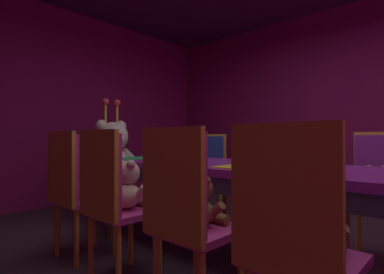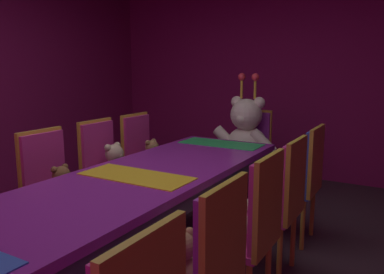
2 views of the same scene
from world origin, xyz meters
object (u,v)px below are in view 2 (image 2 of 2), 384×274
Objects in this scene: chair_right_1 at (208,266)px; king_teddy_bear at (245,133)px; chair_right_4 at (306,173)px; chair_right_3 at (284,194)px; chair_left_2 at (49,180)px; teddy_right_2 at (231,216)px; teddy_right_1 at (181,262)px; teddy_left_3 at (115,164)px; teddy_right_4 at (288,173)px; teddy_right_3 at (264,192)px; throne_chair at (251,145)px; teddy_left_2 at (62,186)px; banquet_table at (136,189)px; chair_left_3 at (103,163)px; chair_left_4 at (141,152)px; chair_right_2 at (255,220)px; teddy_left_4 at (153,155)px.

chair_right_1 is 1.06× the size of king_teddy_bear.
chair_right_3 is at bearing 90.61° from chair_right_4.
chair_left_2 is 1.51m from teddy_right_2.
chair_right_4 is at bearing -94.06° from teddy_right_1.
teddy_left_3 is 1.51m from teddy_right_4.
throne_chair is (-0.69, 1.49, 0.01)m from teddy_right_3.
teddy_left_2 is 0.63m from teddy_left_3.
teddy_left_3 is (-0.03, 0.63, 0.02)m from teddy_left_2.
chair_right_3 is at bearing 19.54° from chair_left_2.
king_teddy_bear is (0.00, 1.88, 0.10)m from banquet_table.
chair_left_3 is 1.00× the size of chair_left_4.
chair_left_3 is at bearing -30.58° from throne_chair.
chair_right_1 and chair_right_4 have the same top height.
banquet_table is at bearing 55.10° from chair_right_4.
chair_left_4 and chair_right_2 have the same top height.
chair_right_2 is (0.13, 0.59, 0.02)m from teddy_right_1.
chair_left_3 is (-0.03, 0.63, 0.00)m from chair_left_2.
chair_right_3 reaches higher than banquet_table.
king_teddy_bear is (0.84, 0.73, 0.16)m from chair_left_4.
chair_right_1 is 3.34× the size of teddy_right_4.
chair_left_2 is 3.34× the size of teddy_right_4.
chair_left_3 and throne_chair have the same top height.
teddy_left_3 is 0.36× the size of chair_right_3.
teddy_right_1 is at bearing 90.66° from teddy_right_3.
king_teddy_bear reaches higher than chair_right_4.
teddy_left_2 is at bearing -89.20° from teddy_left_4.
chair_right_4 is 3.34× the size of teddy_right_4.
banquet_table is at bearing -0.00° from throne_chair.
throne_chair is at bearing 63.91° from teddy_left_3.
chair_left_2 is 1.00× the size of chair_right_2.
chair_left_2 is 2.81× the size of teddy_left_3.
teddy_left_3 is at bearing 92.47° from teddy_left_2.
teddy_left_2 is 0.29× the size of throne_chair.
teddy_right_1 is 0.97× the size of teddy_right_4.
chair_left_3 is 1.00× the size of chair_right_3.
chair_right_2 reaches higher than banquet_table.
chair_right_4 is (1.67, 0.03, 0.00)m from chair_left_4.
chair_right_3 is at bearing -19.35° from chair_left_4.
chair_right_3 is (-0.01, 1.14, 0.00)m from chair_right_1.
chair_left_2 is at bearing 1.80° from teddy_right_2.
chair_left_3 is 3.01× the size of teddy_right_2.
chair_right_1 is 1.00× the size of chair_right_3.
banquet_table is 10.24× the size of teddy_right_4.
chair_left_3 reaches higher than teddy_right_2.
teddy_right_3 is at bearing -90.33° from teddy_right_2.
chair_left_3 and chair_right_3 have the same top height.
chair_right_1 is at bearing -180.00° from teddy_right_1.
chair_left_4 is 1.00× the size of throne_chair.
chair_left_2 and chair_right_1 have the same top height.
chair_right_2 is at bearing 1.80° from teddy_left_2.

